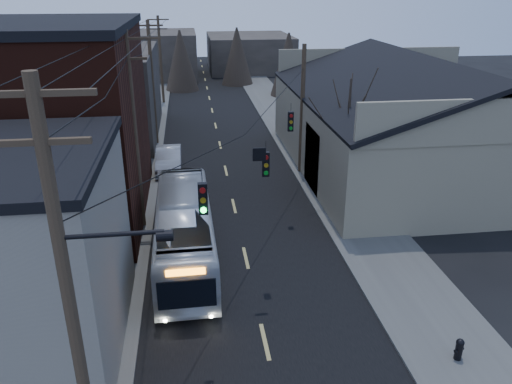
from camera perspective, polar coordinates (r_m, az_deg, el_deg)
road_surface at (r=38.27m, az=-3.93°, el=4.50°), size 9.00×110.00×0.02m
sidewalk_left at (r=38.43m, az=-13.67°, el=4.05°), size 4.00×110.00×0.12m
sidewalk_right at (r=39.18m, az=5.62°, el=4.95°), size 4.00×110.00×0.12m
building_brick at (r=28.28m, az=-23.48°, el=6.66°), size 10.00×12.00×10.00m
building_left_far at (r=43.74m, az=-17.36°, el=10.57°), size 9.00×14.00×7.00m
warehouse at (r=36.02m, az=17.80°, el=6.76°), size 16.16×20.60×7.73m
building_far_left at (r=71.96m, az=-10.98°, el=15.15°), size 10.00×12.00×6.00m
building_far_right at (r=77.44m, az=-0.78°, el=15.67°), size 12.00×14.00×5.00m
bare_tree at (r=28.94m, az=10.32°, el=5.62°), size 0.40×0.40×7.20m
utility_lines at (r=31.24m, az=-9.19°, el=9.52°), size 11.24×45.28×10.50m
bus at (r=23.13m, az=-8.18°, el=-4.40°), size 2.63×10.58×2.94m
parked_car at (r=34.78m, az=-9.94°, el=3.68°), size 1.68×4.80×1.58m
fire_hydrant at (r=18.89m, az=22.20°, el=-16.22°), size 0.40×0.28×0.81m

